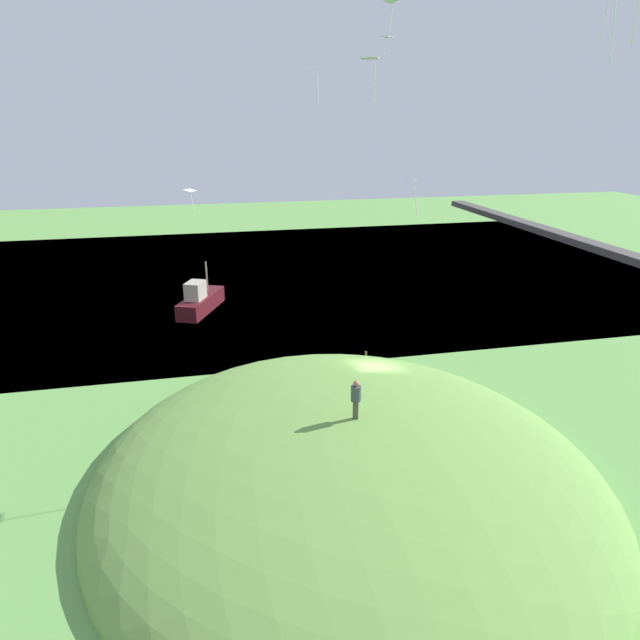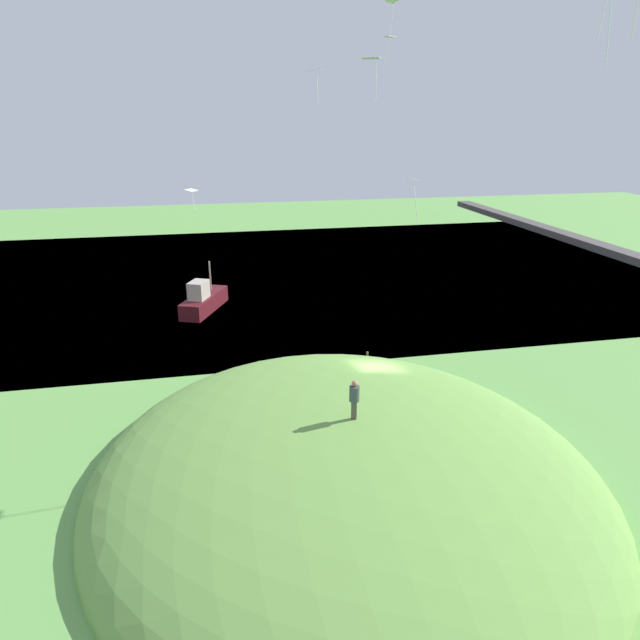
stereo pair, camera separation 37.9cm
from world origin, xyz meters
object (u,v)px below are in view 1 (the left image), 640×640
(kite_7, at_px, (190,192))
(person_walking_path, at_px, (356,395))
(kite_2, at_px, (392,2))
(kite_4, at_px, (387,39))
(kite_3, at_px, (370,61))
(boat_on_lake, at_px, (200,301))
(kite_8, at_px, (317,70))
(mooring_post, at_px, (366,358))
(kite_9, at_px, (414,184))

(kite_7, bearing_deg, person_walking_path, 31.12)
(kite_2, distance_m, kite_4, 7.72)
(person_walking_path, height_order, kite_2, kite_2)
(kite_3, bearing_deg, boat_on_lake, -146.73)
(kite_8, distance_m, mooring_post, 18.35)
(boat_on_lake, distance_m, mooring_post, 16.56)
(person_walking_path, distance_m, kite_8, 13.95)
(kite_4, relative_size, mooring_post, 1.77)
(kite_7, bearing_deg, mooring_post, 93.01)
(kite_7, bearing_deg, kite_2, 69.74)
(kite_3, height_order, kite_8, kite_3)
(kite_7, bearing_deg, kite_8, 43.41)
(kite_7, xyz_separation_m, mooring_post, (-0.54, 10.30, -10.87))
(kite_7, xyz_separation_m, kite_8, (6.00, 5.68, 5.64))
(kite_2, bearing_deg, person_walking_path, -25.81)
(kite_7, height_order, kite_9, kite_9)
(kite_3, bearing_deg, mooring_post, 154.63)
(kite_3, bearing_deg, person_walking_path, -18.42)
(kite_3, distance_m, kite_8, 6.45)
(mooring_post, bearing_deg, kite_8, -35.24)
(boat_on_lake, relative_size, kite_4, 4.30)
(kite_8, bearing_deg, kite_3, 142.22)
(kite_2, relative_size, mooring_post, 2.14)
(kite_4, bearing_deg, kite_7, -72.66)
(mooring_post, bearing_deg, kite_2, -7.42)
(kite_9, relative_size, mooring_post, 2.33)
(kite_2, xyz_separation_m, kite_3, (-2.65, -0.17, -2.25))
(mooring_post, bearing_deg, kite_7, -86.99)
(person_walking_path, bearing_deg, kite_2, 84.62)
(kite_3, xyz_separation_m, kite_9, (6.73, 0.10, -5.52))
(mooring_post, bearing_deg, boat_on_lake, -141.85)
(kite_2, height_order, kite_3, kite_2)
(person_walking_path, relative_size, mooring_post, 2.20)
(kite_2, height_order, kite_7, kite_2)
(kite_4, distance_m, kite_8, 11.91)
(boat_on_lake, height_order, person_walking_path, person_walking_path)
(kite_7, distance_m, kite_9, 12.41)
(kite_4, relative_size, kite_7, 1.17)
(boat_on_lake, height_order, kite_8, kite_8)
(boat_on_lake, xyz_separation_m, kite_9, (21.24, 9.62, 11.37))
(kite_8, bearing_deg, person_walking_path, 8.81)
(person_walking_path, relative_size, kite_8, 1.26)
(kite_3, distance_m, kite_9, 8.71)
(kite_4, bearing_deg, kite_2, -17.16)
(kite_4, distance_m, kite_7, 15.01)
(kite_9, height_order, mooring_post, kite_9)
(kite_7, relative_size, kite_9, 0.65)
(kite_8, xyz_separation_m, kite_9, (1.68, 4.02, -4.66))
(kite_8, bearing_deg, kite_4, 146.92)
(boat_on_lake, distance_m, kite_2, 27.47)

